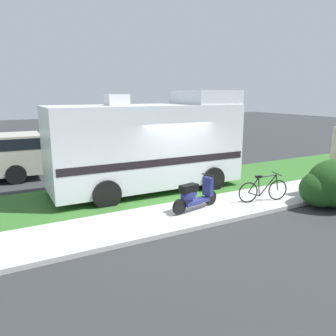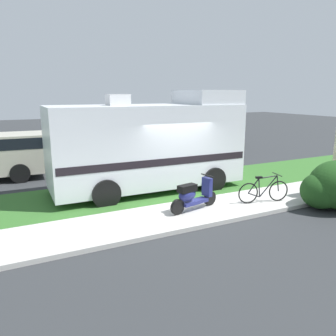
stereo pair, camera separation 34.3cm
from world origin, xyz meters
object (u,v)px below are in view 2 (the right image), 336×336
(pickup_truck_far, at_px, (187,133))
(bottle_green, at_px, (324,184))
(scooter, at_px, (193,195))
(bicycle, at_px, (264,191))
(motorhome_rv, at_px, (150,144))

(pickup_truck_far, xyz_separation_m, bottle_green, (-0.44, -10.75, -0.73))
(scooter, bearing_deg, bottle_green, -0.75)
(scooter, height_order, bottle_green, scooter)
(bicycle, relative_size, pickup_truck_far, 0.32)
(bicycle, height_order, bottle_green, bicycle)
(bicycle, bearing_deg, motorhome_rv, 128.04)
(motorhome_rv, distance_m, bicycle, 4.18)
(bottle_green, bearing_deg, scooter, 179.25)
(bicycle, bearing_deg, pickup_truck_far, 71.96)
(motorhome_rv, height_order, scooter, motorhome_rv)
(motorhome_rv, relative_size, pickup_truck_far, 1.28)
(motorhome_rv, distance_m, pickup_truck_far, 9.98)
(bottle_green, bearing_deg, pickup_truck_far, 87.66)
(scooter, distance_m, bicycle, 2.37)
(bicycle, xyz_separation_m, bottle_green, (3.16, 0.29, -0.26))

